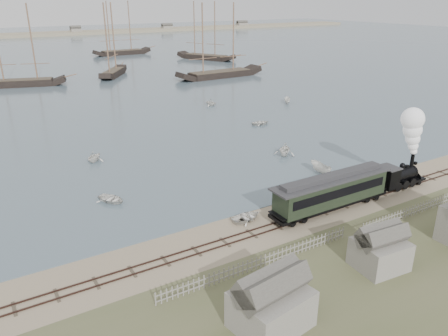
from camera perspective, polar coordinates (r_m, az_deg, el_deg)
ground at (r=45.92m, az=6.39°, el=-6.20°), size 600.00×600.00×0.00m
harbor_water at (r=204.67m, az=-24.53°, el=13.67°), size 600.00×336.00×0.06m
rail_track at (r=44.53m, az=7.95°, el=-7.16°), size 120.00×1.80×0.16m
picket_fence_west at (r=37.75m, az=4.86°, el=-12.83°), size 19.00×0.10×1.20m
picket_fence_east at (r=49.71m, az=23.42°, el=-5.72°), size 15.00×0.10×1.20m
shed_left at (r=32.28m, az=6.07°, el=-19.78°), size 5.00×4.00×4.10m
shed_mid at (r=39.87m, az=19.45°, el=-12.09°), size 4.00×3.50×3.60m
far_spit at (r=283.92m, az=-26.84°, el=14.99°), size 500.00×20.00×1.80m
locomotive at (r=55.44m, az=23.08°, el=1.84°), size 7.35×2.74×9.16m
passenger_coach at (r=47.30m, az=13.86°, el=-2.86°), size 14.65×2.83×3.56m
beached_dinghy at (r=44.72m, az=3.00°, el=-6.39°), size 2.74×3.61×0.70m
rowboat_0 at (r=49.88m, az=-14.49°, el=-3.93°), size 4.13×3.77×0.70m
rowboat_1 at (r=62.42m, az=-16.60°, el=1.47°), size 3.81×3.84×1.53m
rowboat_2 at (r=57.21m, az=12.49°, el=-0.04°), size 3.54×1.37×1.36m
rowboat_3 at (r=78.06m, az=4.81°, el=5.92°), size 2.70×3.53×0.68m
rowboat_4 at (r=62.81m, az=7.94°, el=2.45°), size 4.57×4.58×1.83m
rowboat_5 at (r=94.81m, az=8.24°, el=8.73°), size 3.22×2.85×1.22m
rowboat_7 at (r=91.67m, az=-1.73°, el=8.57°), size 3.45×3.24×1.45m
schooner_2 at (r=122.36m, az=-25.44°, el=14.25°), size 21.05×10.24×20.00m
schooner_3 at (r=130.18m, az=-14.61°, el=15.89°), size 12.70×16.25×20.00m
schooner_4 at (r=124.57m, az=-0.54°, el=16.32°), size 26.17×7.05×20.00m
schooner_5 at (r=161.88m, az=-2.44°, el=17.49°), size 15.08×22.70×20.00m
schooner_8 at (r=180.24m, az=-13.40°, el=17.37°), size 22.50×6.06×20.00m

